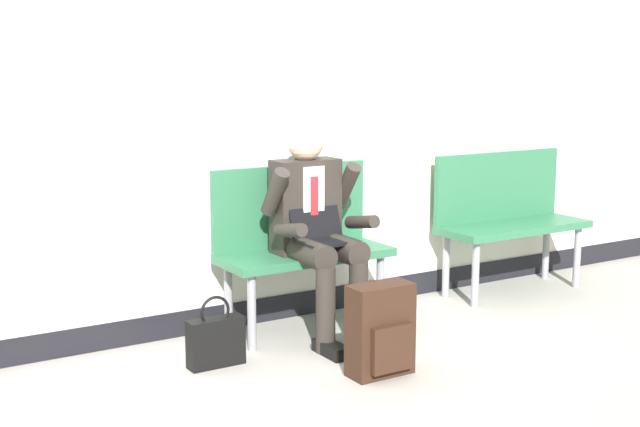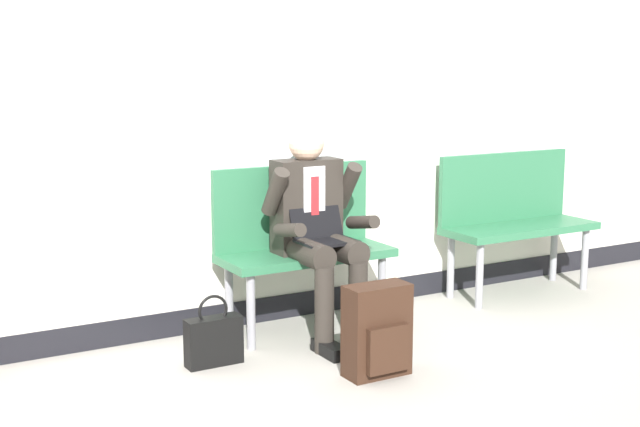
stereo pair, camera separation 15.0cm
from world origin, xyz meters
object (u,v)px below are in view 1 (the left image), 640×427
person_seated (317,226)px  backpack (381,331)px  bench_with_person (299,237)px  bench_empty (507,212)px  handbag (216,341)px

person_seated → backpack: bearing=-94.2°
bench_with_person → bench_empty: (1.69, -0.00, -0.00)m
bench_empty → handbag: size_ratio=2.90×
bench_with_person → backpack: bearing=-93.3°
bench_with_person → person_seated: size_ratio=0.84×
bench_with_person → handbag: bench_with_person is taller
backpack → bench_empty: bearing=28.0°
handbag → person_seated: bearing=11.9°
bench_with_person → person_seated: bearing=-90.0°
bench_with_person → person_seated: (-0.00, -0.21, 0.10)m
bench_empty → backpack: bearing=-152.0°
backpack → handbag: size_ratio=1.25×
person_seated → handbag: person_seated is taller
handbag → backpack: bearing=-40.4°
backpack → handbag: bearing=139.6°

